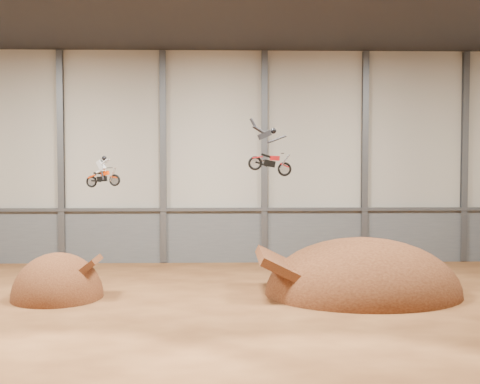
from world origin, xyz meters
name	(u,v)px	position (x,y,z in m)	size (l,w,h in m)	color
floor	(210,316)	(0.00, 0.00, 0.00)	(40.00, 40.00, 0.00)	#532D16
back_wall	(214,157)	(0.00, 15.00, 7.00)	(40.00, 0.10, 14.00)	#B1AB9D
lower_band_back	(214,236)	(0.00, 14.90, 1.75)	(39.80, 0.18, 3.50)	#55585C
steel_rail	(214,209)	(0.00, 14.75, 3.55)	(39.80, 0.35, 0.20)	#47494F
steel_column_1	(61,157)	(-10.00, 14.80, 7.00)	(0.40, 0.36, 13.90)	#47494F
steel_column_2	(163,157)	(-3.33, 14.80, 7.00)	(0.40, 0.36, 13.90)	#47494F
steel_column_3	(264,157)	(3.33, 14.80, 7.00)	(0.40, 0.36, 13.90)	#47494F
steel_column_4	(365,157)	(10.00, 14.80, 7.00)	(0.40, 0.36, 13.90)	#47494F
steel_column_5	(464,157)	(16.67, 14.80, 7.00)	(0.40, 0.36, 13.90)	#47494F
takeoff_ramp	(58,298)	(-7.68, 3.97, 0.00)	(4.49, 5.18, 4.49)	#3F1E0F
landing_ramp	(363,294)	(7.72, 4.42, 0.00)	(10.01, 8.85, 5.77)	#3F1E0F
fmx_rider_a	(103,170)	(-5.50, 4.87, 6.35)	(1.88, 0.72, 1.70)	#E13400
fmx_rider_b	(269,148)	(2.79, 3.13, 7.46)	(2.85, 0.81, 2.44)	red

